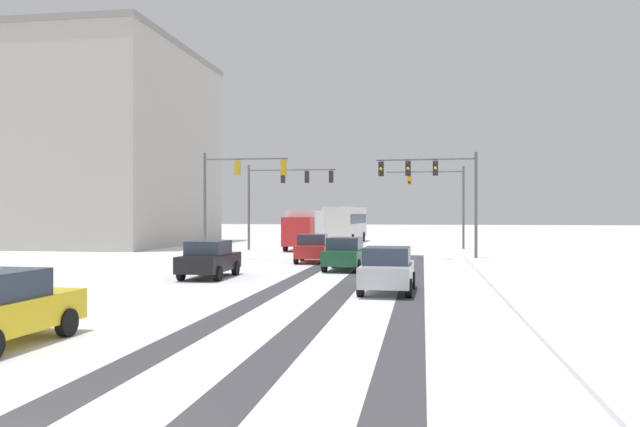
# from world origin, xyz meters

# --- Properties ---
(wheel_track_left_lane) EXTENTS (0.94, 38.07, 0.01)m
(wheel_track_left_lane) POSITION_xyz_m (2.11, 17.30, 0.00)
(wheel_track_left_lane) COLOR #424247
(wheel_track_left_lane) RESTS_ON ground
(wheel_track_right_lane) EXTENTS (0.92, 38.07, 0.01)m
(wheel_track_right_lane) POSITION_xyz_m (4.59, 17.30, 0.00)
(wheel_track_right_lane) COLOR #424247
(wheel_track_right_lane) RESTS_ON ground
(wheel_track_center) EXTENTS (0.89, 38.07, 0.01)m
(wheel_track_center) POSITION_xyz_m (-0.35, 17.30, 0.00)
(wheel_track_center) COLOR #424247
(wheel_track_center) RESTS_ON ground
(sidewalk_kerb_right) EXTENTS (4.00, 38.07, 0.12)m
(sidewalk_kerb_right) POSITION_xyz_m (9.56, 15.57, 0.06)
(sidewalk_kerb_right) COLOR white
(sidewalk_kerb_right) RESTS_ON ground
(traffic_signal_near_right) EXTENTS (6.10, 0.47, 6.50)m
(traffic_signal_near_right) POSITION_xyz_m (5.74, 32.65, 4.79)
(traffic_signal_near_right) COLOR #56565B
(traffic_signal_near_right) RESTS_ON ground
(traffic_signal_far_right) EXTENTS (6.11, 0.40, 6.50)m
(traffic_signal_far_right) POSITION_xyz_m (6.49, 44.58, 4.43)
(traffic_signal_far_right) COLOR #56565B
(traffic_signal_far_right) RESTS_ON ground
(traffic_signal_near_left) EXTENTS (5.28, 0.39, 6.50)m
(traffic_signal_near_left) POSITION_xyz_m (-6.37, 30.62, 4.61)
(traffic_signal_near_left) COLOR #56565B
(traffic_signal_near_left) RESTS_ON ground
(traffic_signal_far_left) EXTENTS (6.79, 0.41, 6.50)m
(traffic_signal_far_left) POSITION_xyz_m (-5.45, 40.65, 4.81)
(traffic_signal_far_left) COLOR #56565B
(traffic_signal_far_left) RESTS_ON ground
(car_red_lead) EXTENTS (2.01, 4.19, 1.62)m
(car_red_lead) POSITION_xyz_m (-1.20, 29.19, 0.82)
(car_red_lead) COLOR red
(car_red_lead) RESTS_ON ground
(car_dark_green_second) EXTENTS (1.97, 4.17, 1.62)m
(car_dark_green_second) POSITION_xyz_m (1.22, 24.52, 0.82)
(car_dark_green_second) COLOR #194C2D
(car_dark_green_second) RESTS_ON ground
(car_black_third) EXTENTS (1.85, 4.11, 1.62)m
(car_black_third) POSITION_xyz_m (-4.19, 19.86, 0.82)
(car_black_third) COLOR black
(car_black_third) RESTS_ON ground
(car_silver_fourth) EXTENTS (1.92, 4.14, 1.62)m
(car_silver_fourth) POSITION_xyz_m (3.76, 15.88, 0.82)
(car_silver_fourth) COLOR #B7BABF
(car_silver_fourth) RESTS_ON ground
(bus_oncoming) EXTENTS (3.05, 11.11, 3.38)m
(bus_oncoming) POSITION_xyz_m (-2.24, 53.65, 1.99)
(bus_oncoming) COLOR silver
(bus_oncoming) RESTS_ON ground
(box_truck_delivery) EXTENTS (2.43, 7.45, 3.02)m
(box_truck_delivery) POSITION_xyz_m (-4.06, 41.72, 1.63)
(box_truck_delivery) COLOR red
(box_truck_delivery) RESTS_ON ground
(office_building_far_left_block) EXTENTS (26.30, 20.82, 17.47)m
(office_building_far_left_block) POSITION_xyz_m (-28.59, 46.65, 8.74)
(office_building_far_left_block) COLOR #B2ADA3
(office_building_far_left_block) RESTS_ON ground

